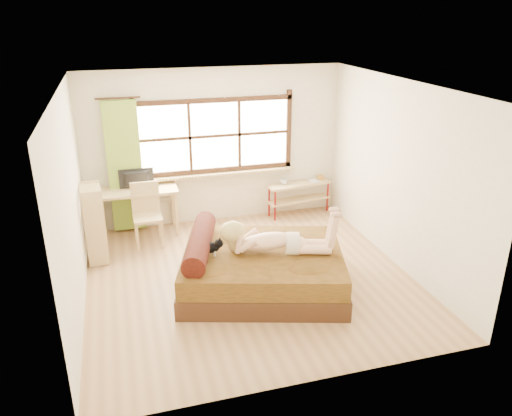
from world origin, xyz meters
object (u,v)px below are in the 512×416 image
object	(u,v)px
woman	(275,230)
pipe_shelf	(300,191)
bed	(259,267)
desk	(138,195)
kitten	(209,246)
chair	(147,210)
bookshelf	(94,224)

from	to	relation	value
woman	pipe_shelf	world-z (taller)	woman
bed	desk	distance (m)	2.68
kitten	chair	distance (m)	1.91
chair	bookshelf	xyz separation A→B (m)	(-0.80, -0.42, 0.04)
woman	desk	distance (m)	2.82
pipe_shelf	bookshelf	distance (m)	3.73
desk	bookshelf	xyz separation A→B (m)	(-0.70, -0.77, -0.10)
bed	desk	world-z (taller)	bed
kitten	chair	xyz separation A→B (m)	(-0.68, 1.78, -0.11)
chair	bed	bearing A→B (deg)	-54.52
bed	woman	xyz separation A→B (m)	(0.20, -0.07, 0.57)
desk	bookshelf	bearing A→B (deg)	-132.39
woman	bookshelf	world-z (taller)	woman
desk	bookshelf	size ratio (longest dim) A/B	1.10
pipe_shelf	woman	bearing A→B (deg)	-126.35
bed	bookshelf	bearing A→B (deg)	162.46
kitten	pipe_shelf	bearing A→B (deg)	63.10
chair	pipe_shelf	distance (m)	2.86
pipe_shelf	bookshelf	world-z (taller)	bookshelf
chair	pipe_shelf	xyz separation A→B (m)	(2.82, 0.48, -0.12)
desk	chair	bearing A→B (deg)	-74.82
pipe_shelf	bookshelf	xyz separation A→B (m)	(-3.61, -0.90, 0.15)
bookshelf	bed	bearing A→B (deg)	-37.52
pipe_shelf	desk	bearing A→B (deg)	173.79
desk	pipe_shelf	world-z (taller)	desk
bookshelf	desk	bearing A→B (deg)	44.51
bookshelf	pipe_shelf	bearing A→B (deg)	10.46
woman	bed	bearing A→B (deg)	178.57
chair	pipe_shelf	bearing A→B (deg)	9.31
woman	kitten	bearing A→B (deg)	-173.27
bed	woman	bearing A→B (deg)	-1.43
woman	desk	world-z (taller)	woman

